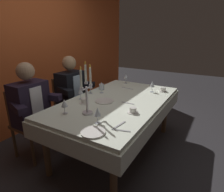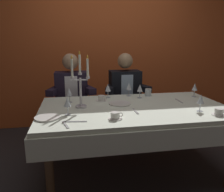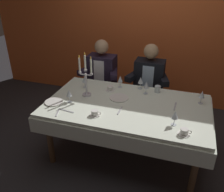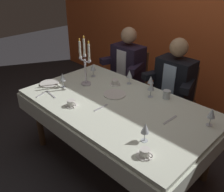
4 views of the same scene
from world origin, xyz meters
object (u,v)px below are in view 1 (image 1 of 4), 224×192
(wine_glass_3, at_px, (126,77))
(wine_glass_4, at_px, (97,112))
(candelabra, at_px, (87,94))
(seated_diner_0, at_px, (30,103))
(wine_glass_6, at_px, (102,85))
(coffee_cup_1, at_px, (84,101))
(seated_diner_1, at_px, (71,89))
(dinner_plate_0, at_px, (93,132))
(wine_glass_1, at_px, (64,103))
(wine_glass_5, at_px, (152,84))
(wine_glass_2, at_px, (90,85))
(coffee_cup_2, at_px, (133,110))
(wine_glass_0, at_px, (81,91))
(coffee_cup_0, at_px, (163,90))
(water_tumbler_0, at_px, (102,87))
(dinner_plate_1, at_px, (104,101))
(dining_table, at_px, (117,109))

(wine_glass_3, bearing_deg, wine_glass_4, -163.45)
(candelabra, distance_m, seated_diner_0, 0.86)
(wine_glass_6, bearing_deg, coffee_cup_1, -173.72)
(seated_diner_1, bearing_deg, dinner_plate_0, -130.37)
(wine_glass_1, distance_m, wine_glass_5, 1.34)
(coffee_cup_1, bearing_deg, wine_glass_2, 25.88)
(candelabra, xyz_separation_m, dinner_plate_0, (-0.30, -0.29, -0.22))
(seated_diner_0, height_order, seated_diner_1, same)
(wine_glass_1, xyz_separation_m, coffee_cup_2, (0.39, -0.62, -0.09))
(dinner_plate_0, relative_size, wine_glass_0, 1.32)
(wine_glass_2, bearing_deg, wine_glass_6, -51.05)
(wine_glass_3, distance_m, seated_diner_0, 1.58)
(coffee_cup_0, bearing_deg, wine_glass_3, 77.68)
(wine_glass_6, bearing_deg, wine_glass_3, -4.83)
(water_tumbler_0, bearing_deg, dinner_plate_1, -143.04)
(wine_glass_2, distance_m, coffee_cup_2, 0.88)
(wine_glass_6, height_order, coffee_cup_2, wine_glass_6)
(wine_glass_2, height_order, wine_glass_4, same)
(wine_glass_6, distance_m, coffee_cup_2, 0.81)
(water_tumbler_0, bearing_deg, wine_glass_2, 171.16)
(dinner_plate_1, height_order, seated_diner_0, seated_diner_0)
(wine_glass_4, bearing_deg, dinner_plate_1, 26.53)
(candelabra, bearing_deg, coffee_cup_2, -56.47)
(wine_glass_4, height_order, seated_diner_1, seated_diner_1)
(wine_glass_4, distance_m, coffee_cup_1, 0.58)
(candelabra, relative_size, coffee_cup_2, 4.23)
(coffee_cup_2, bearing_deg, water_tumbler_0, 54.09)
(dining_table, bearing_deg, seated_diner_0, 125.54)
(dinner_plate_0, height_order, wine_glass_1, wine_glass_1)
(dinner_plate_0, bearing_deg, dining_table, 15.27)
(wine_glass_2, xyz_separation_m, coffee_cup_0, (0.61, -0.87, -0.09))
(dining_table, relative_size, wine_glass_2, 11.83)
(dining_table, height_order, seated_diner_1, seated_diner_1)
(wine_glass_3, bearing_deg, coffee_cup_0, -102.32)
(wine_glass_3, distance_m, coffee_cup_0, 0.71)
(wine_glass_1, bearing_deg, seated_diner_1, 38.84)
(wine_glass_2, bearing_deg, water_tumbler_0, -8.84)
(dinner_plate_1, relative_size, wine_glass_1, 1.42)
(dining_table, bearing_deg, wine_glass_0, 116.13)
(water_tumbler_0, xyz_separation_m, coffee_cup_0, (0.38, -0.83, -0.02))
(dinner_plate_1, distance_m, wine_glass_5, 0.80)
(candelabra, xyz_separation_m, wine_glass_2, (0.60, 0.40, -0.11))
(wine_glass_1, bearing_deg, coffee_cup_2, -58.03)
(candelabra, height_order, wine_glass_0, candelabra)
(coffee_cup_1, height_order, seated_diner_0, seated_diner_0)
(wine_glass_5, bearing_deg, coffee_cup_0, -50.87)
(dining_table, xyz_separation_m, coffee_cup_2, (-0.27, -0.35, 0.15))
(dinner_plate_0, xyz_separation_m, wine_glass_1, (0.19, 0.50, 0.11))
(wine_glass_5, relative_size, water_tumbler_0, 1.88)
(wine_glass_1, distance_m, wine_glass_2, 0.74)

